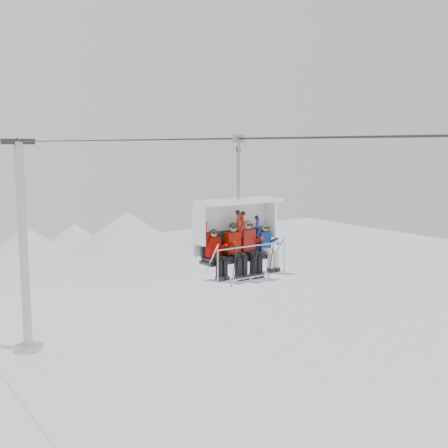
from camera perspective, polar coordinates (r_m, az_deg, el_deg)
lift_tower_right at (r=37.55m, az=-19.64°, el=-3.67°), size 2.00×1.80×13.48m
haul_cable at (r=16.57m, az=0.00°, el=8.65°), size 0.06×50.00×0.06m
chairlift_carrier at (r=16.28m, az=1.17°, el=-0.46°), size 2.58×1.17×3.98m
skier_far_left at (r=15.59m, az=-0.88°, el=-2.88°), size 0.37×1.69×1.50m
skier_center_left at (r=15.96m, az=1.07°, el=-2.42°), size 0.43×1.69×1.68m
skier_center_right at (r=16.28m, az=2.58°, el=-2.16°), size 0.44×1.69×1.74m
skier_far_right at (r=16.66m, az=4.34°, el=-2.19°), size 0.37×1.69×1.50m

